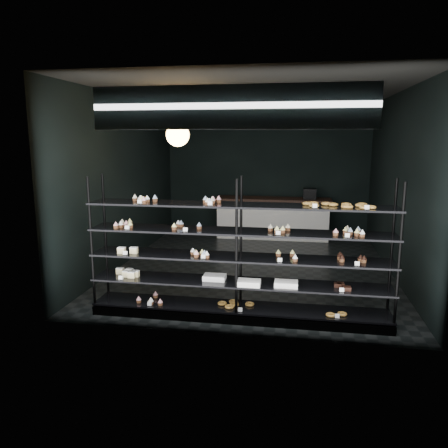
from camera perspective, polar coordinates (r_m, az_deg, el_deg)
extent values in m
cube|color=black|center=(8.38, 3.88, -5.49)|extent=(5.00, 6.00, 0.01)
cube|color=black|center=(8.07, 4.19, 16.77)|extent=(5.00, 6.00, 0.01)
cube|color=black|center=(11.05, 5.58, 6.95)|extent=(5.00, 0.01, 3.20)
cube|color=black|center=(5.11, 0.70, 2.13)|extent=(5.00, 0.01, 3.20)
cube|color=black|center=(8.68, -12.71, 5.58)|extent=(0.01, 6.00, 3.20)
cube|color=black|center=(8.21, 21.73, 4.76)|extent=(0.01, 6.00, 3.20)
cube|color=black|center=(6.06, 1.88, -11.59)|extent=(4.00, 0.50, 0.12)
cylinder|color=black|center=(6.14, -16.92, -2.69)|extent=(0.04, 0.04, 1.85)
cylinder|color=black|center=(6.52, -15.21, -1.79)|extent=(0.04, 0.04, 1.85)
cylinder|color=black|center=(5.56, 1.63, -3.63)|extent=(0.04, 0.04, 1.85)
cylinder|color=black|center=(5.98, 2.22, -2.57)|extent=(0.04, 0.04, 1.85)
cylinder|color=black|center=(5.64, 21.92, -4.23)|extent=(0.04, 0.04, 1.85)
cylinder|color=black|center=(6.06, 21.07, -3.14)|extent=(0.04, 0.04, 1.85)
cube|color=black|center=(6.03, 1.89, -10.80)|extent=(4.00, 0.50, 0.03)
cube|color=black|center=(5.90, 1.91, -7.65)|extent=(4.00, 0.50, 0.02)
cube|color=black|center=(5.80, 1.93, -4.37)|extent=(4.00, 0.50, 0.02)
cube|color=black|center=(5.72, 1.95, -0.99)|extent=(4.00, 0.50, 0.02)
cube|color=black|center=(5.65, 1.98, 2.48)|extent=(4.00, 0.50, 0.02)
cube|color=white|center=(5.78, -10.79, 2.86)|extent=(0.06, 0.04, 0.06)
cube|color=white|center=(5.53, -1.69, 2.67)|extent=(0.06, 0.04, 0.06)
cube|color=white|center=(5.43, 12.18, 2.27)|extent=(0.06, 0.04, 0.06)
cube|color=white|center=(5.48, 17.81, 2.06)|extent=(0.06, 0.04, 0.06)
cube|color=white|center=(5.92, -12.59, -0.47)|extent=(0.06, 0.04, 0.06)
cube|color=white|center=(5.67, -5.20, -0.75)|extent=(0.05, 0.04, 0.06)
cube|color=white|center=(5.49, 6.68, -1.17)|extent=(0.05, 0.04, 0.06)
cube|color=white|center=(5.52, 16.07, -1.47)|extent=(0.06, 0.04, 0.06)
cube|color=white|center=(6.01, -12.68, -3.73)|extent=(0.06, 0.04, 0.06)
cube|color=white|center=(5.70, -3.05, -4.27)|extent=(0.06, 0.04, 0.06)
cube|color=white|center=(5.57, 7.54, -4.72)|extent=(0.05, 0.04, 0.06)
cube|color=white|center=(5.61, 16.56, -4.97)|extent=(0.06, 0.04, 0.06)
cube|color=white|center=(6.12, -12.94, -6.88)|extent=(0.06, 0.04, 0.06)
cube|color=white|center=(5.70, 15.09, -8.33)|extent=(0.06, 0.04, 0.06)
cube|color=white|center=(6.12, -9.94, -10.22)|extent=(0.06, 0.04, 0.06)
cube|color=white|center=(5.85, 1.73, -11.11)|extent=(0.05, 0.04, 0.06)
cube|color=white|center=(5.82, 14.40, -11.57)|extent=(0.06, 0.04, 0.06)
cube|color=#0D1245|center=(5.14, 0.87, 15.03)|extent=(3.20, 0.04, 0.45)
cube|color=white|center=(5.12, 0.84, 15.05)|extent=(3.30, 0.02, 0.50)
cylinder|color=black|center=(6.84, -6.15, 15.29)|extent=(0.01, 0.01, 0.55)
sphere|color=#FBB158|center=(6.83, -6.07, 11.50)|extent=(0.35, 0.35, 0.35)
cube|color=silver|center=(10.68, 6.38, 0.62)|extent=(2.65, 0.60, 0.92)
cube|color=black|center=(10.61, 6.43, 3.22)|extent=(2.76, 0.65, 0.06)
cube|color=black|center=(10.57, 11.13, 3.91)|extent=(0.30, 0.30, 0.25)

